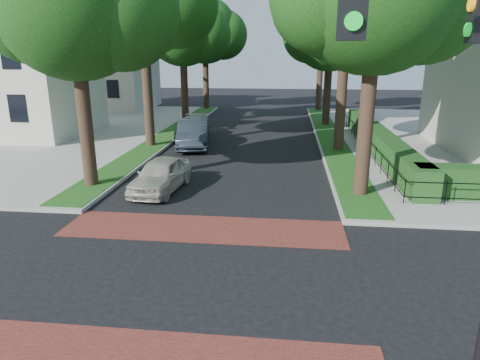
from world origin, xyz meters
name	(u,v)px	position (x,y,z in m)	size (l,w,h in m)	color
ground	(179,279)	(0.00, 0.00, 0.00)	(120.00, 120.00, 0.00)	black
crosswalk_far	(203,229)	(0.00, 3.20, 0.01)	(9.00, 2.20, 0.01)	maroon
grass_strip_ne	(330,136)	(5.40, 19.10, 0.16)	(1.60, 29.80, 0.02)	#224E16
grass_strip_nw	(171,133)	(-5.40, 19.10, 0.16)	(1.60, 29.80, 0.02)	#224E16
tree_right_mid	(349,2)	(5.61, 15.25, 7.99)	(8.25, 7.09, 11.22)	black
tree_right_far	(332,32)	(5.60, 24.22, 6.91)	(7.25, 6.23, 9.74)	black
tree_right_back	(323,32)	(5.60, 33.23, 7.27)	(7.50, 6.45, 10.20)	black
tree_left_near	(78,2)	(-5.40, 7.23, 7.27)	(7.50, 6.45, 10.20)	black
tree_left_far	(184,30)	(-5.40, 24.22, 7.12)	(7.00, 6.02, 9.86)	black
tree_left_back	(206,31)	(-5.40, 33.24, 7.41)	(7.75, 6.66, 10.44)	black
hedge_main_road	(379,140)	(7.70, 15.00, 0.75)	(1.00, 18.00, 1.20)	#173D15
fence_main_road	(364,142)	(6.90, 15.00, 0.60)	(0.06, 18.00, 0.90)	black
house_left_near	(13,59)	(-15.49, 17.99, 5.04)	(10.00, 9.00, 10.14)	beige
house_left_far	(102,57)	(-15.49, 31.99, 5.04)	(10.00, 9.00, 10.14)	beige
parked_car_front	(161,175)	(-2.48, 6.94, 0.67)	(1.59, 3.96, 1.35)	#B9B5A6
parked_car_middle	(193,134)	(-2.98, 15.38, 0.82)	(1.73, 4.97, 1.64)	#212A32
parked_car_rear	(193,128)	(-3.60, 18.17, 0.69)	(1.94, 4.77, 1.38)	slate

